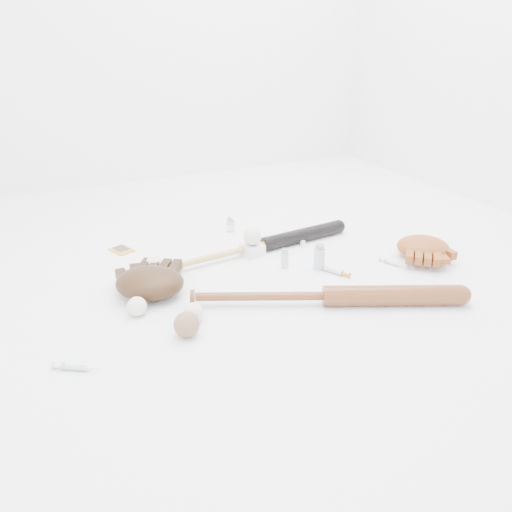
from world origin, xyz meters
name	(u,v)px	position (x,y,z in m)	size (l,w,h in m)	color
bat_dark	(266,244)	(0.15, 0.18, 0.03)	(0.85, 0.06, 0.06)	black
bat_wood	(326,296)	(0.12, -0.32, 0.04)	(0.97, 0.07, 0.07)	brown
glove_dark	(150,282)	(-0.40, 0.01, 0.05)	(0.29, 0.29, 0.10)	#311D0D
glove_tan	(423,247)	(0.70, -0.16, 0.05)	(0.25, 0.25, 0.09)	brown
trading_card	(122,250)	(-0.41, 0.45, 0.00)	(0.07, 0.10, 0.01)	#BA8F22
pedestal	(252,250)	(0.08, 0.17, 0.02)	(0.08, 0.08, 0.05)	white
baseball_on_pedestal	(252,236)	(0.08, 0.17, 0.08)	(0.08, 0.08, 0.08)	silver
baseball_left	(193,312)	(-0.32, -0.22, 0.03)	(0.07, 0.07, 0.07)	silver
baseball_upper	(155,266)	(-0.34, 0.15, 0.04)	(0.08, 0.08, 0.08)	silver
baseball_mid	(137,306)	(-0.47, -0.10, 0.03)	(0.07, 0.07, 0.07)	silver
baseball_aged	(187,325)	(-0.36, -0.29, 0.04)	(0.08, 0.08, 0.08)	brown
syringe_0	(75,367)	(-0.70, -0.32, 0.01)	(0.15, 0.03, 0.02)	#ADBCC6
syringe_1	(333,271)	(0.28, -0.12, 0.01)	(0.17, 0.03, 0.02)	#ADBCC6
syringe_2	(301,240)	(0.33, 0.20, 0.01)	(0.16, 0.03, 0.02)	#ADBCC6
syringe_3	(392,263)	(0.54, -0.16, 0.01)	(0.13, 0.02, 0.02)	#ADBCC6
vial_0	(229,225)	(0.09, 0.45, 0.04)	(0.03, 0.03, 0.07)	#B3BCC4
vial_1	(232,226)	(0.11, 0.45, 0.03)	(0.02, 0.02, 0.06)	#B3BCC4
vial_2	(285,258)	(0.14, 0.01, 0.04)	(0.03, 0.03, 0.08)	#B3BCC4
vial_3	(319,257)	(0.26, -0.06, 0.05)	(0.04, 0.04, 0.10)	#B3BCC4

